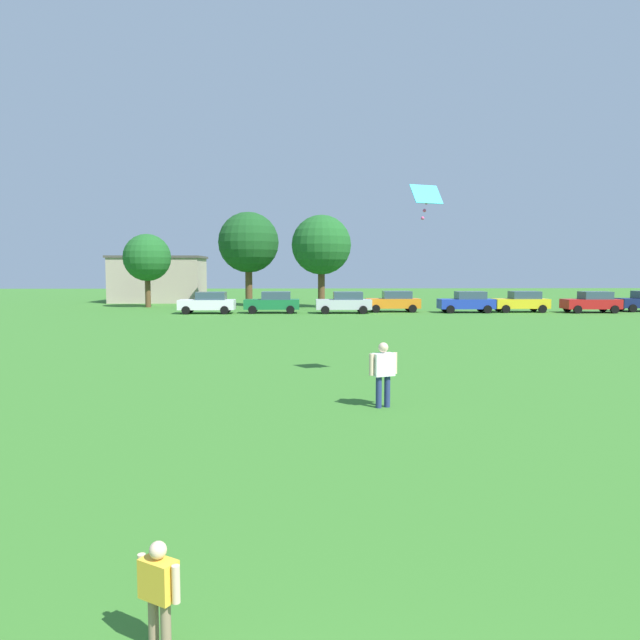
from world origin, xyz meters
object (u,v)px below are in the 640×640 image
(parked_car_yellow_5, at_px, (521,302))
(parked_car_green_1, at_px, (273,302))
(parked_car_red_6, at_px, (592,302))
(tree_center, at_px, (248,243))
(kite, at_px, (426,197))
(child_kite_flyer, at_px, (159,587))
(tree_far_left, at_px, (147,258))
(parked_car_white_0, at_px, (208,303))
(parked_car_blue_4, at_px, (467,302))
(parked_car_orange_3, at_px, (394,301))
(adult_bystander, at_px, (383,369))
(tree_far_right, at_px, (321,245))
(parked_car_silver_2, at_px, (345,302))

(parked_car_yellow_5, bearing_deg, parked_car_green_1, 1.12)
(parked_car_green_1, distance_m, parked_car_red_6, 25.23)
(tree_center, bearing_deg, kite, -77.80)
(child_kite_flyer, bearing_deg, tree_far_left, 136.46)
(parked_car_white_0, xyz_separation_m, parked_car_blue_4, (20.40, 0.37, 0.00))
(parked_car_orange_3, bearing_deg, tree_far_left, -17.66)
(parked_car_blue_4, bearing_deg, adult_bystander, 71.13)
(parked_car_white_0, height_order, tree_far_left, tree_far_left)
(parked_car_yellow_5, bearing_deg, parked_car_white_0, 1.72)
(tree_far_left, bearing_deg, tree_center, 8.95)
(tree_far_right, bearing_deg, parked_car_silver_2, -77.66)
(kite, relative_size, parked_car_red_6, 0.24)
(adult_bystander, xyz_separation_m, parked_car_orange_3, (5.55, 33.90, -0.10))
(child_kite_flyer, height_order, parked_car_green_1, parked_car_green_1)
(kite, relative_size, tree_far_left, 0.16)
(parked_car_yellow_5, xyz_separation_m, tree_far_right, (-15.83, 6.38, 4.73))
(adult_bystander, bearing_deg, child_kite_flyer, -130.01)
(parked_car_red_6, bearing_deg, parked_car_white_0, -0.14)
(kite, distance_m, parked_car_red_6, 35.49)
(parked_car_white_0, height_order, parked_car_green_1, same)
(adult_bystander, relative_size, tree_center, 0.18)
(parked_car_white_0, bearing_deg, tree_far_right, -141.83)
(parked_car_orange_3, xyz_separation_m, parked_car_blue_4, (5.69, -1.02, 0.00))
(parked_car_white_0, bearing_deg, tree_far_left, -50.91)
(parked_car_white_0, relative_size, parked_car_green_1, 1.00)
(parked_car_green_1, relative_size, tree_far_left, 0.65)
(parked_car_silver_2, relative_size, parked_car_yellow_5, 1.00)
(parked_car_white_0, xyz_separation_m, parked_car_yellow_5, (24.89, 0.75, 0.00))
(parked_car_green_1, height_order, tree_center, tree_center)
(parked_car_green_1, height_order, parked_car_orange_3, same)
(adult_bystander, relative_size, parked_car_yellow_5, 0.37)
(adult_bystander, distance_m, parked_car_yellow_5, 36.80)
(adult_bystander, bearing_deg, parked_car_yellow_5, 43.81)
(parked_car_white_0, relative_size, tree_far_left, 0.65)
(parked_car_yellow_5, bearing_deg, kite, 64.94)
(parked_car_silver_2, bearing_deg, parked_car_green_1, -3.69)
(parked_car_green_1, bearing_deg, adult_bystander, 97.17)
(tree_center, height_order, tree_far_right, tree_center)
(parked_car_white_0, bearing_deg, parked_car_silver_2, 179.98)
(parked_car_white_0, bearing_deg, adult_bystander, 105.73)
(parked_car_silver_2, bearing_deg, tree_center, -49.34)
(parked_car_blue_4, bearing_deg, tree_far_right, -30.78)
(parked_car_silver_2, bearing_deg, kite, 90.34)
(adult_bystander, xyz_separation_m, parked_car_silver_2, (1.47, 32.51, -0.10))
(parked_car_blue_4, distance_m, tree_far_left, 28.39)
(parked_car_silver_2, relative_size, tree_far_left, 0.65)
(kite, relative_size, parked_car_orange_3, 0.24)
(tree_center, bearing_deg, adult_bystander, -80.84)
(adult_bystander, relative_size, parked_car_red_6, 0.37)
(parked_car_orange_3, relative_size, parked_car_blue_4, 1.00)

